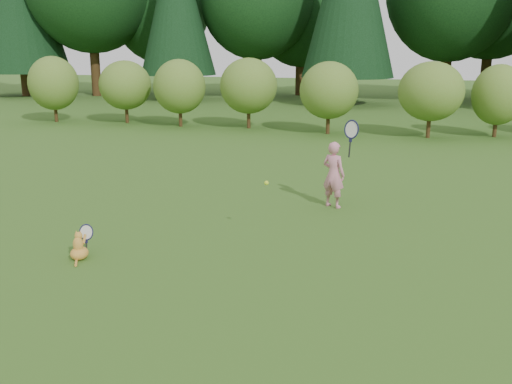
% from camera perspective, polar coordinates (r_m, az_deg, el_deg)
% --- Properties ---
extents(ground, '(100.00, 100.00, 0.00)m').
position_cam_1_polar(ground, '(9.33, -2.46, -5.27)').
color(ground, '#285919').
rests_on(ground, ground).
extents(shrub_row, '(28.00, 3.00, 2.80)m').
position_cam_1_polar(shrub_row, '(21.62, 7.94, 9.63)').
color(shrub_row, '#5B6F22').
rests_on(shrub_row, ground).
extents(child, '(0.78, 0.53, 1.99)m').
position_cam_1_polar(child, '(11.40, 7.82, 1.88)').
color(child, '#CE7B90').
rests_on(child, ground).
extents(cat, '(0.32, 0.61, 0.60)m').
position_cam_1_polar(cat, '(9.05, -17.28, -5.03)').
color(cat, '#BB7924').
rests_on(cat, ground).
extents(tennis_ball, '(0.07, 0.07, 0.07)m').
position_cam_1_polar(tennis_ball, '(9.36, 1.05, 0.91)').
color(tennis_ball, '#A4D018').
rests_on(tennis_ball, ground).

